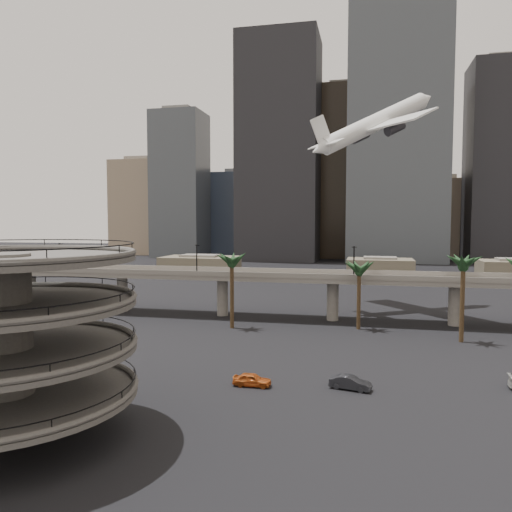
% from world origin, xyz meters
% --- Properties ---
extents(ground, '(700.00, 700.00, 0.00)m').
position_xyz_m(ground, '(0.00, 0.00, 0.00)').
color(ground, black).
rests_on(ground, ground).
extents(parking_ramp, '(22.20, 22.20, 17.35)m').
position_xyz_m(parking_ramp, '(-13.00, -4.00, 9.84)').
color(parking_ramp, '#4B4946').
rests_on(parking_ramp, ground).
extents(overpass, '(130.00, 9.30, 14.70)m').
position_xyz_m(overpass, '(0.00, 55.00, 7.34)').
color(overpass, slate).
rests_on(overpass, ground).
extents(palm_trees, '(54.40, 18.40, 14.00)m').
position_xyz_m(palm_trees, '(21.48, 47.47, 11.30)').
color(palm_trees, '#43311D').
rests_on(palm_trees, ground).
extents(low_buildings, '(135.00, 27.50, 6.80)m').
position_xyz_m(low_buildings, '(6.89, 142.30, 2.86)').
color(low_buildings, brown).
rests_on(low_buildings, ground).
extents(skyline, '(269.00, 86.00, 119.16)m').
position_xyz_m(skyline, '(15.11, 217.08, 43.56)').
color(skyline, gray).
rests_on(skyline, ground).
extents(airborne_jet, '(28.48, 27.98, 18.06)m').
position_xyz_m(airborne_jet, '(18.53, 72.20, 40.13)').
color(airborne_jet, white).
rests_on(airborne_jet, ground).
extents(car_a, '(4.46, 1.80, 1.52)m').
position_xyz_m(car_a, '(4.59, 14.23, 0.76)').
color(car_a, '#B8521A').
rests_on(car_a, ground).
extents(car_b, '(4.94, 2.59, 1.55)m').
position_xyz_m(car_b, '(15.70, 15.54, 0.77)').
color(car_b, black).
rests_on(car_b, ground).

